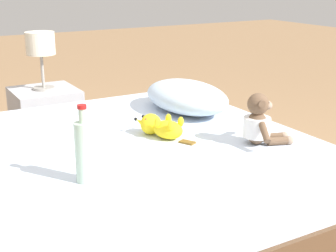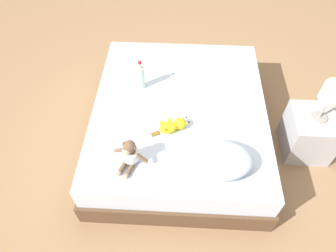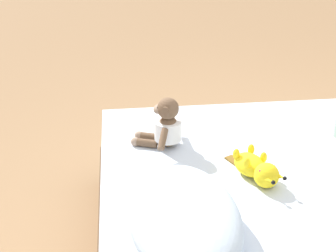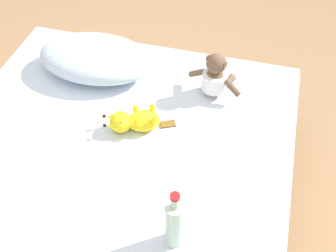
# 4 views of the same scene
# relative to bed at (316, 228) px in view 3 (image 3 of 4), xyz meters

# --- Properties ---
(bed) EXTENTS (1.57, 1.83, 0.47)m
(bed) POSITION_rel_bed_xyz_m (0.00, 0.00, 0.00)
(bed) COLOR brown
(bed) RESTS_ON ground_plane
(pillow) EXTENTS (0.60, 0.39, 0.17)m
(pillow) POSITION_rel_bed_xyz_m (-0.26, 0.60, 0.32)
(pillow) COLOR silver
(pillow) RESTS_ON bed
(plush_monkey) EXTENTS (0.28, 0.25, 0.24)m
(plush_monkey) POSITION_rel_bed_xyz_m (0.36, 0.60, 0.33)
(plush_monkey) COLOR brown
(plush_monkey) RESTS_ON bed
(plush_yellow_creature) EXTENTS (0.32, 0.19, 0.10)m
(plush_yellow_creature) POSITION_rel_bed_xyz_m (0.05, 0.27, 0.29)
(plush_yellow_creature) COLOR yellow
(plush_yellow_creature) RESTS_ON bed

